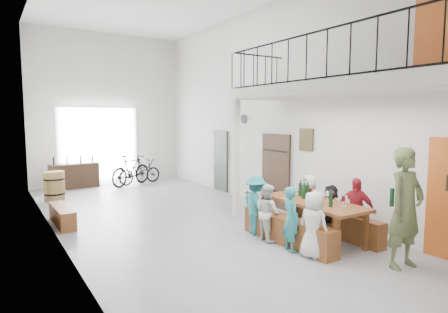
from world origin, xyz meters
TOP-DOWN VIEW (x-y plane):
  - floor at (0.00, 0.00)m, footprint 12.00×12.00m
  - room_walls at (0.00, 0.00)m, footprint 12.00×12.00m
  - gateway_portal at (-0.40, 5.94)m, footprint 2.80×0.08m
  - right_wall_decor at (2.70, -1.87)m, footprint 0.07×8.28m
  - balcony at (1.98, -3.13)m, footprint 1.52×5.62m
  - tasting_table at (1.54, -2.82)m, footprint 0.97×2.24m
  - bench_inner at (0.94, -2.72)m, footprint 0.40×2.27m
  - bench_wall at (2.14, -2.88)m, footprint 0.37×2.23m
  - tableware at (1.61, -2.72)m, footprint 0.57×1.35m
  - side_bench at (-2.50, 1.03)m, footprint 0.36×1.49m
  - oak_barrel at (-2.25, 3.82)m, footprint 0.59×0.59m
  - serving_counter at (-1.34, 5.65)m, footprint 1.64×0.56m
  - counter_bottles at (-1.34, 5.65)m, footprint 1.36×0.22m
  - guest_left_a at (0.82, -3.50)m, footprint 0.47×0.63m
  - guest_left_b at (0.73, -3.05)m, footprint 0.37×0.49m
  - guest_left_c at (0.76, -2.34)m, footprint 0.51×0.61m
  - guest_left_d at (0.79, -1.92)m, footprint 0.62×0.88m
  - guest_right_a at (2.15, -3.34)m, footprint 0.58×0.81m
  - guest_right_b at (2.07, -2.78)m, footprint 0.54×1.03m
  - guest_right_c at (2.05, -2.20)m, footprint 0.56×0.68m
  - host_standing at (1.76, -4.60)m, footprint 0.74×0.50m
  - potted_plant at (2.45, 0.51)m, footprint 0.46×0.42m
  - bicycle_near at (0.87, 5.23)m, footprint 1.78×0.91m
  - bicycle_far at (0.48, 5.03)m, footprint 1.89×1.32m

SIDE VIEW (x-z plane):
  - floor at x=0.00m, z-range 0.00..0.00m
  - side_bench at x=-2.50m, z-range 0.00..0.42m
  - potted_plant at x=2.45m, z-range 0.00..0.43m
  - bench_wall at x=2.14m, z-range 0.00..0.51m
  - bench_inner at x=0.94m, z-range 0.00..0.52m
  - serving_counter at x=-1.34m, z-range 0.00..0.85m
  - oak_barrel at x=-2.25m, z-range 0.00..0.87m
  - bicycle_near at x=0.87m, z-range 0.00..0.89m
  - guest_right_b at x=2.07m, z-range 0.00..1.06m
  - bicycle_far at x=0.48m, z-range 0.00..1.12m
  - guest_left_c at x=0.76m, z-range 0.00..1.14m
  - guest_left_a at x=0.82m, z-range 0.00..1.17m
  - guest_right_c at x=2.05m, z-range 0.00..1.19m
  - guest_left_b at x=0.73m, z-range 0.00..1.20m
  - guest_left_d at x=0.79m, z-range 0.00..1.25m
  - guest_right_a at x=2.15m, z-range 0.00..1.27m
  - tasting_table at x=1.54m, z-range 0.31..1.10m
  - tableware at x=1.61m, z-range 0.75..1.10m
  - host_standing at x=1.76m, z-range 0.00..1.97m
  - counter_bottles at x=-1.34m, z-range 0.85..1.13m
  - gateway_portal at x=-0.40m, z-range 0.00..2.80m
  - right_wall_decor at x=2.70m, z-range -0.80..4.28m
  - balcony at x=1.98m, z-range 0.97..4.96m
  - room_walls at x=0.00m, z-range -2.45..9.55m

